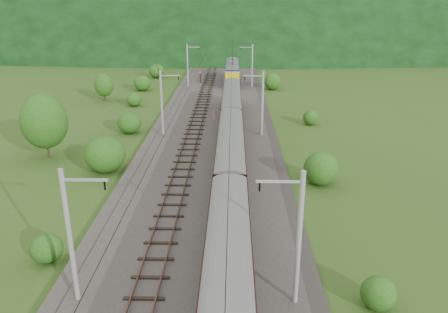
{
  "coord_description": "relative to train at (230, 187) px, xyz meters",
  "views": [
    {
      "loc": [
        2.61,
        -20.52,
        16.53
      ],
      "look_at": [
        1.8,
        17.64,
        2.6
      ],
      "focal_mm": 35.0,
      "sensor_mm": 36.0,
      "label": 1
    }
  ],
  "objects": [
    {
      "name": "mountain_main",
      "position": [
        -2.4,
        250.73,
        -3.23
      ],
      "size": [
        504.0,
        360.0,
        244.0
      ],
      "primitive_type": "ellipsoid",
      "color": "black",
      "rests_on": "ground"
    },
    {
      "name": "catenary_left",
      "position": [
        -8.52,
        22.73,
        1.27
      ],
      "size": [
        2.54,
        192.28,
        8.0
      ],
      "color": "gray",
      "rests_on": "railbed"
    },
    {
      "name": "track_left",
      "position": [
        -4.8,
        0.73,
        -2.86
      ],
      "size": [
        2.4,
        220.0,
        0.27
      ],
      "color": "#522F23",
      "rests_on": "railbed"
    },
    {
      "name": "train",
      "position": [
        0.0,
        0.0,
        0.0
      ],
      "size": [
        2.69,
        127.35,
        4.66
      ],
      "color": "black",
      "rests_on": "ground"
    },
    {
      "name": "railbed",
      "position": [
        -2.4,
        0.73,
        -3.08
      ],
      "size": [
        14.0,
        220.0,
        0.3
      ],
      "primitive_type": "cube",
      "color": "#38332D",
      "rests_on": "ground"
    },
    {
      "name": "hazard_post_far",
      "position": [
        -1.69,
        57.0,
        -2.17
      ],
      "size": [
        0.16,
        0.16,
        1.53
      ],
      "primitive_type": "cylinder",
      "color": "red",
      "rests_on": "railbed"
    },
    {
      "name": "ground",
      "position": [
        -2.4,
        -9.27,
        -3.23
      ],
      "size": [
        600.0,
        600.0,
        0.0
      ],
      "primitive_type": "plane",
      "color": "#2F4D18",
      "rests_on": "ground"
    },
    {
      "name": "mountain_ridge",
      "position": [
        -122.4,
        290.73,
        -3.23
      ],
      "size": [
        336.0,
        280.0,
        132.0
      ],
      "primitive_type": "ellipsoid",
      "color": "black",
      "rests_on": "ground"
    },
    {
      "name": "hazard_post_near",
      "position": [
        -2.49,
        29.91,
        -2.24
      ],
      "size": [
        0.15,
        0.15,
        1.39
      ],
      "primitive_type": "cylinder",
      "color": "red",
      "rests_on": "railbed"
    },
    {
      "name": "signal",
      "position": [
        -6.46,
        58.34,
        -1.66
      ],
      "size": [
        0.24,
        0.24,
        2.16
      ],
      "color": "black",
      "rests_on": "railbed"
    },
    {
      "name": "overhead_wires",
      "position": [
        -2.4,
        0.73,
        3.87
      ],
      "size": [
        4.83,
        198.0,
        0.03
      ],
      "color": "black",
      "rests_on": "ground"
    },
    {
      "name": "catenary_right",
      "position": [
        3.72,
        22.73,
        1.27
      ],
      "size": [
        2.54,
        192.28,
        8.0
      ],
      "color": "gray",
      "rests_on": "railbed"
    },
    {
      "name": "vegetation_right",
      "position": [
        8.33,
        13.45,
        -1.97
      ],
      "size": [
        5.89,
        105.85,
        2.87
      ],
      "color": "#234B14",
      "rests_on": "ground"
    },
    {
      "name": "track_right",
      "position": [
        0.0,
        0.73,
        -2.86
      ],
      "size": [
        2.4,
        220.0,
        0.27
      ],
      "color": "#522F23",
      "rests_on": "railbed"
    },
    {
      "name": "vegetation_left",
      "position": [
        -16.68,
        -0.17,
        -0.46
      ],
      "size": [
        12.74,
        143.01,
        7.08
      ],
      "color": "#234B14",
      "rests_on": "ground"
    }
  ]
}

